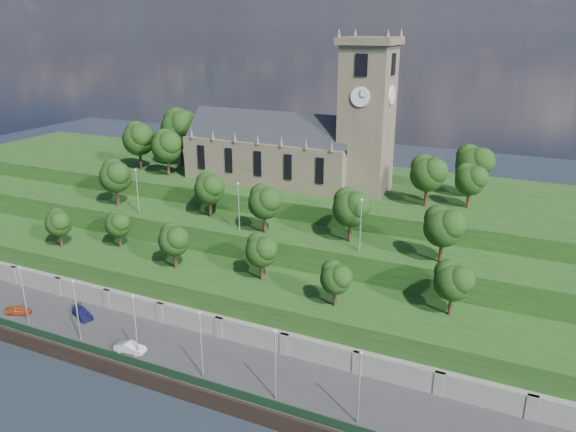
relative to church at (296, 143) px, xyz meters
The scene contains 17 objects.
ground 51.21m from the church, 90.98° to the right, with size 320.00×320.00×0.00m, color black.
promenade 45.42m from the church, 91.13° to the right, with size 160.00×12.00×2.00m, color #2D2D30.
quay_wall 50.78m from the church, 90.98° to the right, with size 160.00×0.50×2.20m, color black.
fence 49.57m from the church, 91.00° to the right, with size 160.00×0.10×1.20m, color #17341E.
retaining_wall 39.48m from the church, 91.33° to the right, with size 160.00×2.10×5.00m.
embankment_lower 33.57m from the church, 91.61° to the right, with size 160.00×12.00×8.00m, color #1C4015.
embankment_upper 23.71m from the church, 92.66° to the right, with size 160.00×10.00×12.00m, color #1C4015.
hilltop 15.57m from the church, 101.11° to the left, with size 160.00×32.00×15.00m, color #1C4015.
church is the anchor object (origin of this frame).
trees_lower 29.63m from the church, 85.72° to the right, with size 67.74×8.58×7.20m.
trees_upper 18.62m from the church, 82.78° to the right, with size 63.80×8.25×8.48m.
trees_hilltop 8.83m from the church, behind, with size 70.97×16.07×11.97m.
lamp_posts_promenade 46.21m from the church, 93.67° to the right, with size 60.36×0.36×9.02m.
lamp_posts_upper 20.86m from the church, 92.26° to the right, with size 40.36×0.36×7.98m.
car_left 53.49m from the church, 122.23° to the right, with size 1.54×3.84×1.31m, color #AD411C.
car_middle 47.61m from the church, 95.95° to the right, with size 1.49×4.27×1.41m, color silver.
car_right 46.71m from the church, 113.93° to the right, with size 1.84×4.54×1.32m, color #171853.
Camera 1 is at (42.63, -46.46, 43.30)m, focal length 35.00 mm.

